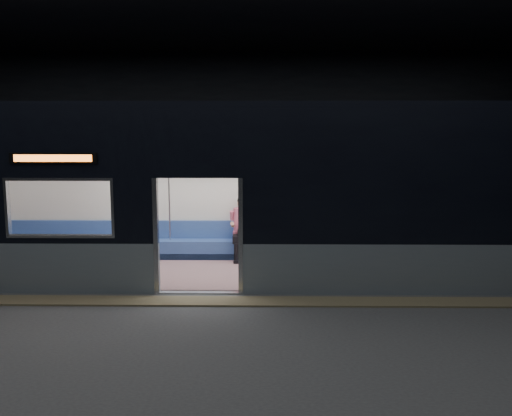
{
  "coord_description": "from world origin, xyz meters",
  "views": [
    {
      "loc": [
        1.14,
        -8.21,
        2.83
      ],
      "look_at": [
        0.99,
        2.3,
        1.35
      ],
      "focal_mm": 38.0,
      "sensor_mm": 36.0,
      "label": 1
    }
  ],
  "objects": [
    {
      "name": "station_floor",
      "position": [
        0.0,
        0.0,
        -0.01
      ],
      "size": [
        24.0,
        14.0,
        0.01
      ],
      "primitive_type": "cube",
      "color": "#47494C",
      "rests_on": "ground"
    },
    {
      "name": "station_envelope",
      "position": [
        0.0,
        0.0,
        3.66
      ],
      "size": [
        24.0,
        14.0,
        5.0
      ],
      "color": "black",
      "rests_on": "station_floor"
    },
    {
      "name": "tactile_strip",
      "position": [
        0.0,
        0.55,
        0.01
      ],
      "size": [
        22.8,
        0.5,
        0.03
      ],
      "primitive_type": "cube",
      "color": "#8C7F59",
      "rests_on": "station_floor"
    },
    {
      "name": "metro_car",
      "position": [
        -0.0,
        2.54,
        1.85
      ],
      "size": [
        18.0,
        3.04,
        3.35
      ],
      "color": "gray",
      "rests_on": "station_floor"
    },
    {
      "name": "passenger",
      "position": [
        0.66,
        3.55,
        0.81
      ],
      "size": [
        0.43,
        0.71,
        1.39
      ],
      "rotation": [
        0.0,
        0.0,
        -0.13
      ],
      "color": "black",
      "rests_on": "metro_car"
    },
    {
      "name": "handbag",
      "position": [
        0.71,
        3.32,
        0.68
      ],
      "size": [
        0.31,
        0.28,
        0.13
      ],
      "primitive_type": "cube",
      "rotation": [
        0.0,
        0.0,
        0.25
      ],
      "color": "black",
      "rests_on": "passenger"
    },
    {
      "name": "transit_map",
      "position": [
        2.94,
        3.85,
        1.45
      ],
      "size": [
        0.91,
        0.03,
        0.59
      ],
      "primitive_type": "cube",
      "color": "white",
      "rests_on": "metro_car"
    }
  ]
}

